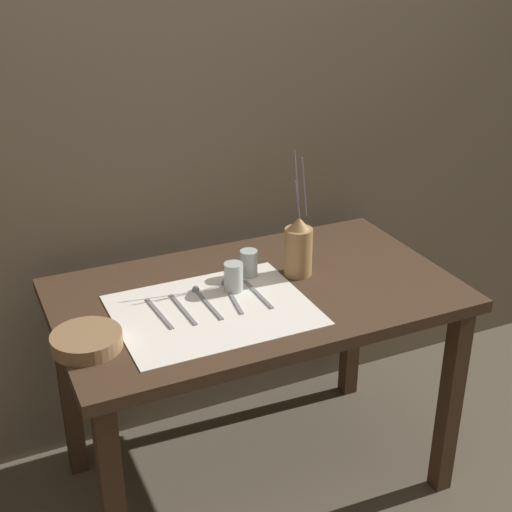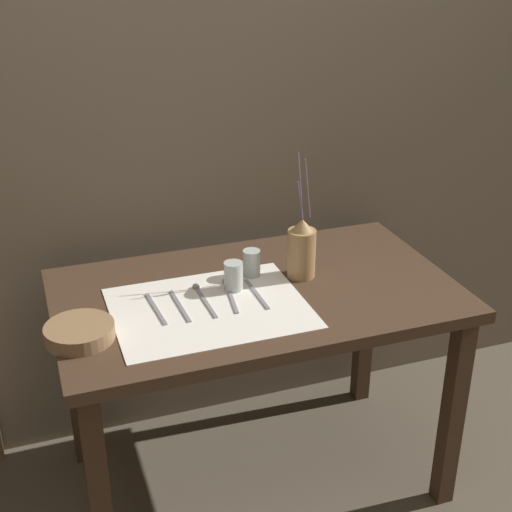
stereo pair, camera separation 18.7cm
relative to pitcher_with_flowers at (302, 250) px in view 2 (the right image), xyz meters
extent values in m
plane|color=brown|center=(-0.17, -0.05, -0.87)|extent=(12.00, 12.00, 0.00)
cube|color=#6B5E4C|center=(-0.17, 0.44, 0.33)|extent=(7.00, 0.06, 2.40)
cube|color=#422D1E|center=(-0.17, -0.05, -0.12)|extent=(1.28, 0.75, 0.04)
cube|color=#422D1E|center=(-0.76, -0.36, -0.50)|extent=(0.06, 0.06, 0.74)
cube|color=#422D1E|center=(0.41, -0.36, -0.50)|extent=(0.06, 0.06, 0.74)
cube|color=#422D1E|center=(-0.76, 0.27, -0.50)|extent=(0.06, 0.06, 0.74)
cube|color=#422D1E|center=(0.41, 0.27, -0.50)|extent=(0.06, 0.06, 0.74)
cube|color=white|center=(-0.35, -0.11, -0.09)|extent=(0.59, 0.46, 0.00)
cylinder|color=#A87F4C|center=(0.00, 0.00, -0.01)|extent=(0.09, 0.09, 0.16)
cone|color=#A87F4C|center=(0.00, 0.00, 0.09)|extent=(0.07, 0.07, 0.04)
cylinder|color=slate|center=(-0.01, 0.00, 0.18)|extent=(0.03, 0.03, 0.13)
cylinder|color=slate|center=(-0.01, 0.01, 0.22)|extent=(0.01, 0.03, 0.22)
cylinder|color=slate|center=(0.01, -0.01, 0.21)|extent=(0.03, 0.01, 0.20)
cylinder|color=#8E6B47|center=(-0.74, -0.16, -0.07)|extent=(0.20, 0.20, 0.04)
cylinder|color=#B7C1BC|center=(-0.24, -0.02, -0.05)|extent=(0.06, 0.06, 0.09)
cylinder|color=#B7C1BC|center=(-0.16, 0.05, -0.05)|extent=(0.06, 0.06, 0.09)
cube|color=gray|center=(-0.51, -0.07, -0.09)|extent=(0.03, 0.21, 0.00)
cube|color=gray|center=(-0.43, -0.08, -0.09)|extent=(0.02, 0.21, 0.00)
cube|color=gray|center=(-0.35, -0.08, -0.09)|extent=(0.02, 0.21, 0.00)
sphere|color=gray|center=(-0.36, 0.02, -0.09)|extent=(0.02, 0.02, 0.02)
cube|color=gray|center=(-0.27, -0.08, -0.09)|extent=(0.04, 0.21, 0.00)
sphere|color=gray|center=(-0.25, 0.03, -0.09)|extent=(0.02, 0.02, 0.02)
cube|color=gray|center=(-0.18, -0.08, -0.09)|extent=(0.01, 0.21, 0.00)
camera|label=1|loc=(-1.02, -1.88, 0.98)|focal=50.00mm
camera|label=2|loc=(-0.85, -1.95, 0.98)|focal=50.00mm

